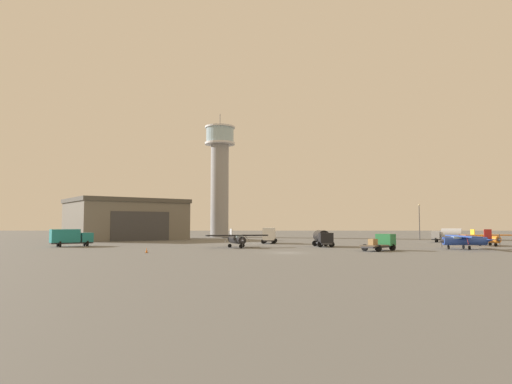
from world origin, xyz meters
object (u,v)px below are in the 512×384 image
Objects in this scene: control_tower at (220,172)px; truck_flatbed_green at (382,242)px; airplane_black at (236,239)px; traffic_cone_near_left at (147,250)px; truck_box_teal at (70,237)px; truck_box_white at (269,235)px; light_post_east at (419,219)px; airplane_blue at (465,240)px; truck_fuel_tanker_silver at (448,235)px; airplane_orange at (485,238)px; truck_fuel_tanker_black at (323,237)px.

control_tower is 76.51m from truck_flatbed_green.
airplane_black is 14.74× the size of traffic_cone_near_left.
truck_flatbed_green is at bearing -65.57° from control_tower.
truck_flatbed_green is (51.86, -11.35, -0.47)m from truck_box_teal.
truck_box_teal is 53.09m from truck_flatbed_green.
control_tower is 6.21× the size of truck_flatbed_green.
light_post_east is (37.87, 19.97, 3.56)m from truck_box_white.
airplane_blue is 14.97× the size of traffic_cone_near_left.
truck_box_white reaches higher than airplane_black.
control_tower is 75.76m from traffic_cone_near_left.
airplane_blue is 36.96m from truck_box_white.
airplane_blue is 27.02m from truck_fuel_tanker_silver.
truck_fuel_tanker_silver reaches higher than truck_flatbed_green.
airplane_blue is 14.57m from truck_flatbed_green.
airplane_orange is 1.54× the size of truck_fuel_tanker_black.
airplane_black is at bearing -95.84° from airplane_orange.
airplane_orange is 29.75m from light_post_east.
airplane_black is at bearing -81.85° from control_tower.
control_tower is at bearing -6.51° from truck_fuel_tanker_silver.
airplane_black is 0.98× the size of airplane_blue.
airplane_orange is 1.43× the size of truck_box_teal.
airplane_black is at bearing 164.25° from truck_box_white.
truck_box_white is 1.03× the size of truck_flatbed_green.
airplane_black is at bearing 114.80° from truck_flatbed_green.
truck_box_white is at bearing -117.36° from airplane_orange.
traffic_cone_near_left is at bearing 145.07° from truck_flatbed_green.
control_tower is 77.43m from airplane_orange.
truck_flatbed_green reaches higher than traffic_cone_near_left.
airplane_black is 1.17× the size of light_post_east.
truck_fuel_tanker_black reaches higher than traffic_cone_near_left.
airplane_black is 1.65× the size of truck_fuel_tanker_silver.
airplane_orange is at bearing -32.83° from truck_box_teal.
airplane_orange is 1.60× the size of truck_box_white.
airplane_orange is 1.13× the size of light_post_east.
airplane_orange is 14.13× the size of traffic_cone_near_left.
airplane_blue reaches higher than truck_fuel_tanker_silver.
control_tower is at bearing 70.15° from truck_flatbed_green.
truck_box_teal is (-65.99, 7.84, 0.21)m from airplane_blue.
truck_box_teal is at bearing -95.13° from truck_fuel_tanker_black.
truck_box_teal is at bearing 136.66° from traffic_cone_near_left.
airplane_blue is 1.75× the size of truck_flatbed_green.
traffic_cone_near_left is at bearing -92.50° from control_tower.
airplane_orange is 14.32m from airplane_blue.
truck_box_white reaches higher than truck_flatbed_green.
light_post_east reaches higher than airplane_blue.
light_post_east is at bearing -11.30° from truck_box_teal.
truck_box_white is 15.58m from truck_fuel_tanker_black.
airplane_orange is at bearing -87.15° from light_post_east.
airplane_blue is (36.39, -4.99, 0.01)m from airplane_black.
truck_box_white reaches higher than truck_box_teal.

